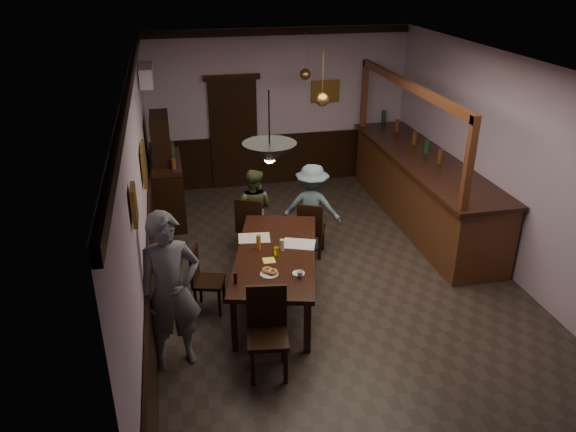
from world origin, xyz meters
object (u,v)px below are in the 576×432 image
object	(u,v)px
chair_side	(203,277)
sideboard	(167,179)
person_seated_left	(253,209)
chair_far_left	(251,224)
chair_near	(267,327)
coffee_cup	(300,274)
pendant_iron	(270,153)
pendant_brass_far	(305,74)
bar_counter	(422,188)
person_standing	(170,292)
pendant_brass_mid	(322,100)
chair_far_right	(311,227)
dining_table	(276,257)
soda_can	(276,252)
person_seated_right	(312,207)

from	to	relation	value
chair_side	sideboard	bearing A→B (deg)	23.15
person_seated_left	chair_far_left	bearing A→B (deg)	96.94
chair_near	chair_side	bearing A→B (deg)	122.19
coffee_cup	pendant_iron	bearing A→B (deg)	-148.03
sideboard	pendant_brass_far	bearing A→B (deg)	10.52
person_seated_left	bar_counter	size ratio (longest dim) A/B	0.30
chair_side	person_standing	xyz separation A→B (m)	(-0.39, -0.98, 0.45)
chair_far_left	chair_near	xyz separation A→B (m)	(-0.22, -2.62, 0.03)
person_seated_left	pendant_brass_mid	bearing A→B (deg)	-157.92
chair_far_right	person_seated_left	distance (m)	0.94
dining_table	soda_can	size ratio (longest dim) A/B	19.85
person_seated_right	dining_table	bearing A→B (deg)	82.05
person_seated_left	pendant_brass_mid	world-z (taller)	pendant_brass_mid
chair_far_right	chair_far_left	bearing A→B (deg)	10.21
chair_far_right	sideboard	distance (m)	2.76
dining_table	chair_near	distance (m)	1.32
soda_can	bar_counter	world-z (taller)	bar_counter
pendant_brass_far	chair_far_right	bearing A→B (deg)	-101.15
pendant_brass_far	chair_side	bearing A→B (deg)	-122.43
chair_near	bar_counter	xyz separation A→B (m)	(3.24, 3.20, 0.06)
pendant_brass_far	soda_can	bearing A→B (deg)	-109.09
chair_near	bar_counter	size ratio (longest dim) A/B	0.23
coffee_cup	person_seated_left	bearing A→B (deg)	109.72
pendant_iron	person_seated_left	bearing A→B (deg)	86.09
sideboard	pendant_iron	world-z (taller)	pendant_iron
coffee_cup	bar_counter	distance (m)	3.77
dining_table	person_seated_right	bearing A→B (deg)	59.06
person_standing	coffee_cup	xyz separation A→B (m)	(1.49, 0.28, -0.13)
person_seated_left	dining_table	bearing A→B (deg)	116.08
chair_near	chair_side	xyz separation A→B (m)	(-0.60, 1.31, -0.07)
chair_side	person_standing	bearing A→B (deg)	174.21
chair_side	soda_can	xyz separation A→B (m)	(0.93, -0.13, 0.33)
chair_near	pendant_iron	xyz separation A→B (m)	(0.14, 0.50, 1.80)
dining_table	pendant_brass_far	xyz separation A→B (m)	(1.20, 3.41, 1.61)
chair_side	pendant_brass_far	distance (m)	4.39
coffee_cup	chair_far_right	bearing A→B (deg)	86.44
bar_counter	chair_side	bearing A→B (deg)	-153.80
person_seated_left	person_seated_right	bearing A→B (deg)	-170.11
pendant_brass_mid	person_standing	bearing A→B (deg)	-132.93
person_seated_right	soda_can	size ratio (longest dim) A/B	11.47
chair_near	person_seated_left	world-z (taller)	person_seated_left
chair_far_left	sideboard	world-z (taller)	sideboard
person_standing	pendant_iron	bearing A→B (deg)	-4.70
person_seated_right	soda_can	distance (m)	1.70
chair_far_left	pendant_iron	size ratio (longest dim) A/B	1.25
pendant_brass_mid	pendant_brass_far	world-z (taller)	same
soda_can	bar_counter	xyz separation A→B (m)	(2.91, 2.02, -0.20)
dining_table	person_seated_left	distance (m)	1.61
bar_counter	chair_far_left	bearing A→B (deg)	-169.12
person_standing	pendant_brass_mid	bearing A→B (deg)	33.91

